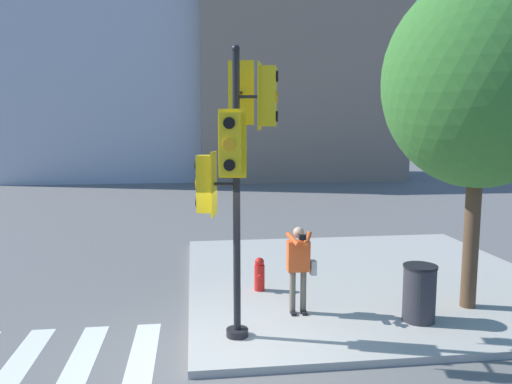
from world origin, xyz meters
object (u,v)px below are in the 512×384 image
Objects in this scene: fire_hydrant at (259,274)px; trash_bin at (419,293)px; person_photographer at (299,262)px; street_tree at (480,82)px; traffic_signal_pole at (237,148)px.

fire_hydrant is 3.24m from trash_bin.
person_photographer reaches higher than fire_hydrant.
fire_hydrant is (-3.80, 1.43, -3.84)m from street_tree.
fire_hydrant is at bearing 73.45° from traffic_signal_pole.
street_tree is 3.92m from trash_bin.
traffic_signal_pole is 4.67m from street_tree.
traffic_signal_pole is 4.13m from trash_bin.
traffic_signal_pole is 3.58m from fire_hydrant.
traffic_signal_pole is at bearing -169.97° from street_tree.
person_photographer is (1.21, 0.88, -2.12)m from traffic_signal_pole.
street_tree is (3.26, -0.09, 3.23)m from person_photographer.
trash_bin is at bearing -17.56° from person_photographer.
street_tree is at bearing 23.76° from trash_bin.
traffic_signal_pole is at bearing -175.71° from trash_bin.
fire_hydrant is (0.66, 2.22, -2.73)m from traffic_signal_pole.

